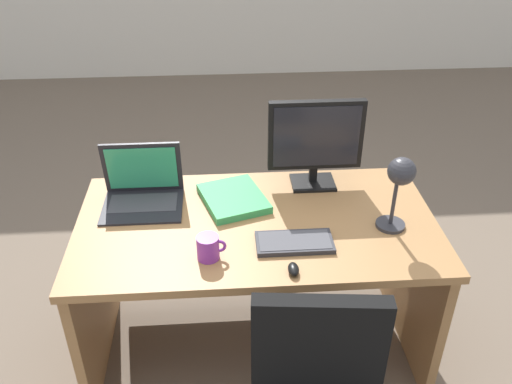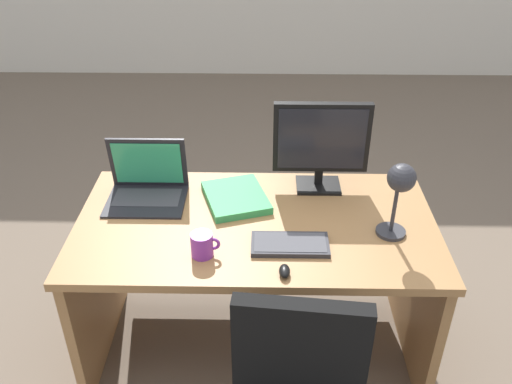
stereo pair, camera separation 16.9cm
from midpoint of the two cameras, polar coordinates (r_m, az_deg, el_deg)
The scene contains 9 objects.
ground at distance 3.94m, azimuth -2.74°, elevation 0.56°, with size 12.00×12.00×0.00m, color #6B5B4C.
desk at distance 2.44m, azimuth -2.01°, elevation -6.78°, with size 1.51×0.81×0.75m.
monitor at distance 2.42m, azimuth 4.30°, elevation 5.54°, with size 0.42×0.16×0.41m.
laptop at distance 2.44m, azimuth -13.79°, elevation 0.76°, with size 0.34×0.27×0.26m.
keyboard at distance 2.14m, azimuth 1.80°, elevation -5.36°, with size 0.30×0.15×0.02m.
mouse at distance 2.00m, azimuth 1.53°, elevation -8.18°, with size 0.04×0.07×0.03m.
desk_lamp at distance 2.14m, azimuth 12.71°, elevation 1.19°, with size 0.12×0.14×0.33m.
book at distance 2.39m, azimuth -4.41°, elevation -0.72°, with size 0.33×0.36×0.03m.
coffee_mug at distance 2.07m, azimuth -7.36°, elevation -5.87°, with size 0.11×0.09×0.10m.
Camera 1 is at (-0.13, -1.85, 2.06)m, focal length 38.07 mm.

